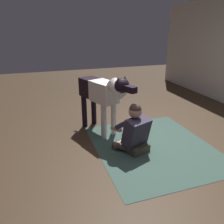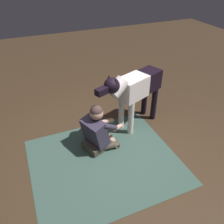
# 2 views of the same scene
# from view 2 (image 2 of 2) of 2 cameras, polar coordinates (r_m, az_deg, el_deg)

# --- Properties ---
(ground_plane) EXTENTS (14.38, 14.38, 0.00)m
(ground_plane) POSITION_cam_2_polar(r_m,az_deg,el_deg) (3.78, 1.23, -10.20)
(ground_plane) COLOR #3D2C1C
(area_rug) EXTENTS (2.19, 1.90, 0.01)m
(area_rug) POSITION_cam_2_polar(r_m,az_deg,el_deg) (3.66, -1.82, -11.99)
(area_rug) COLOR #375247
(area_rug) RESTS_ON ground
(person_sitting_on_floor) EXTENTS (0.73, 0.61, 0.81)m
(person_sitting_on_floor) POSITION_cam_2_polar(r_m,az_deg,el_deg) (3.69, -3.56, -4.68)
(person_sitting_on_floor) COLOR #454033
(person_sitting_on_floor) RESTS_ON ground
(large_dog) EXTENTS (1.48, 0.69, 1.17)m
(large_dog) POSITION_cam_2_polar(r_m,az_deg,el_deg) (3.94, 5.58, 5.73)
(large_dog) COLOR silver
(large_dog) RESTS_ON ground
(hot_dog_on_plate) EXTENTS (0.22, 0.22, 0.06)m
(hot_dog_on_plate) POSITION_cam_2_polar(r_m,az_deg,el_deg) (4.00, -0.93, -6.66)
(hot_dog_on_plate) COLOR silver
(hot_dog_on_plate) RESTS_ON ground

